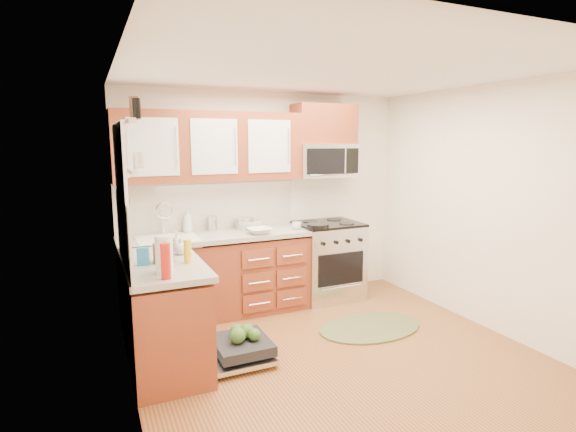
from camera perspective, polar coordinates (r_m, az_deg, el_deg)
name	(u,v)px	position (r m, az deg, el deg)	size (l,w,h in m)	color
floor	(338,356)	(4.30, 6.40, -17.30)	(3.50, 3.50, 0.00)	brown
ceiling	(344,71)	(3.88, 7.11, 17.82)	(3.50, 3.50, 0.00)	white
wall_back	(267,198)	(5.46, -2.72, 2.28)	(3.50, 0.04, 2.50)	white
wall_front	(517,276)	(2.60, 27.07, -6.80)	(3.50, 0.04, 2.50)	white
wall_left	(127,239)	(3.37, -19.79, -2.77)	(0.04, 3.50, 2.50)	white
wall_right	(489,209)	(5.02, 24.16, 0.83)	(0.04, 3.50, 2.50)	white
base_cabinet_back	(217,278)	(5.13, -9.03, -7.73)	(2.05, 0.60, 0.85)	brown
base_cabinet_left	(164,317)	(4.14, -15.50, -12.25)	(0.60, 1.25, 0.85)	brown
countertop_back	(216,236)	(5.00, -9.14, -2.56)	(2.07, 0.64, 0.05)	#A8A599
countertop_left	(162,264)	(3.99, -15.66, -5.88)	(0.64, 1.27, 0.05)	#A8A599
backsplash_back	(208,205)	(5.23, -10.07, 1.39)	(2.05, 0.02, 0.57)	beige
backsplash_left	(124,231)	(3.89, -20.16, -1.81)	(0.02, 1.25, 0.57)	beige
upper_cabinets	(210,147)	(5.02, -9.84, 8.68)	(2.05, 0.35, 0.75)	brown
cabinet_over_mw	(324,124)	(5.55, 4.57, 11.54)	(0.76, 0.35, 0.47)	brown
range	(328,260)	(5.61, 5.06, -5.62)	(0.76, 0.64, 0.95)	silver
microwave	(324,161)	(5.53, 4.64, 7.03)	(0.76, 0.38, 0.40)	silver
sink	(168,250)	(4.90, -15.00, -4.22)	(0.62, 0.50, 0.26)	white
dishwasher	(237,350)	(4.18, -6.44, -16.56)	(0.70, 0.60, 0.20)	silver
window	(121,190)	(3.82, -20.42, 3.14)	(0.03, 1.05, 1.05)	white
window_blind	(122,148)	(3.80, -20.33, 8.11)	(0.02, 0.96, 0.40)	white
shelf_upper	(129,122)	(2.95, -19.52, 11.24)	(0.04, 0.40, 0.03)	white
shelf_lower	(132,171)	(2.96, -19.20, 5.43)	(0.04, 0.40, 0.03)	white
rug	(370,327)	(4.91, 10.38, -13.73)	(1.13, 0.74, 0.02)	#5B6439
skillet	(318,226)	(5.15, 3.78, -1.27)	(0.25, 0.25, 0.05)	black
stock_pot	(245,223)	(5.24, -5.51, -0.92)	(0.22, 0.22, 0.13)	silver
cutting_board	(261,230)	(5.13, -3.51, -1.76)	(0.24, 0.16, 0.02)	tan
canister	(213,223)	(5.18, -9.56, -0.91)	(0.11, 0.11, 0.17)	silver
paper_towel_roll	(164,254)	(3.60, -15.44, -4.72)	(0.13, 0.13, 0.29)	white
mustard_bottle	(188,251)	(3.86, -12.64, -4.38)	(0.06, 0.06, 0.20)	gold
red_bottle	(166,261)	(3.44, -15.28, -5.56)	(0.07, 0.07, 0.27)	red
wooden_box	(163,253)	(3.93, -15.54, -4.53)	(0.16, 0.11, 0.16)	brown
blue_carton	(143,256)	(3.89, -17.92, -4.90)	(0.09, 0.06, 0.15)	teal
bowl_a	(260,231)	(4.95, -3.61, -1.89)	(0.27, 0.27, 0.07)	#999999
bowl_b	(249,224)	(5.26, -4.97, -1.06)	(0.31, 0.31, 0.10)	#999999
cup	(296,226)	(5.19, 1.08, -1.24)	(0.11, 0.11, 0.08)	#999999
soap_bottle_a	(187,221)	(5.12, -12.65, -0.61)	(0.10, 0.10, 0.26)	#999999
soap_bottle_b	(177,241)	(4.32, -13.93, -3.09)	(0.08, 0.08, 0.17)	#999999
soap_bottle_c	(181,246)	(4.16, -13.48, -3.77)	(0.12, 0.12, 0.15)	#999999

